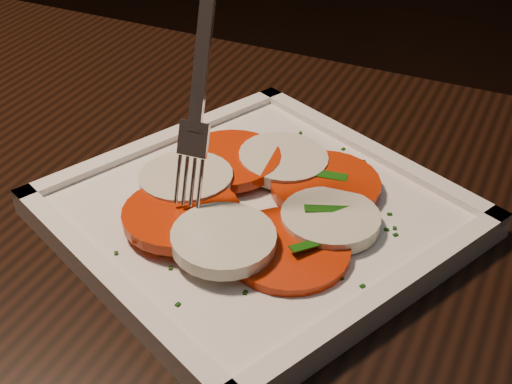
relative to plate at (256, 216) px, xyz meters
name	(u,v)px	position (x,y,z in m)	size (l,w,h in m)	color
plate	(256,216)	(0.00, 0.00, 0.00)	(0.26, 0.26, 0.01)	white
caprese_salad	(256,199)	(0.00, 0.00, 0.02)	(0.20, 0.23, 0.02)	red
fork	(207,60)	(-0.04, 0.00, 0.12)	(0.03, 0.07, 0.18)	white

